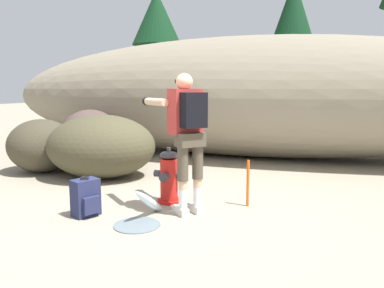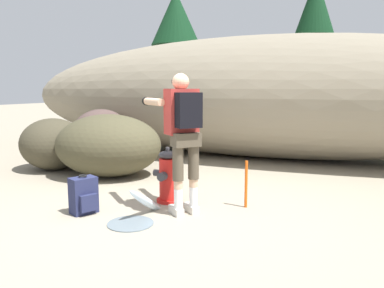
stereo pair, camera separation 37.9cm
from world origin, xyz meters
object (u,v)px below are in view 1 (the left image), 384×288
Objects in this scene: boulder_small at (42,146)px; survey_stake at (248,183)px; fire_hydrant at (169,177)px; spare_backpack at (86,198)px; boulder_large at (101,146)px; boulder_mid at (90,137)px; utility_worker at (186,125)px.

survey_stake is at bearing -11.30° from boulder_small.
fire_hydrant reaches higher than survey_stake.
boulder_small is at bearing 164.98° from spare_backpack.
spare_backpack is at bearing -39.51° from boulder_small.
boulder_small is 3.97m from survey_stake.
boulder_mid is at bearing 132.13° from boulder_large.
spare_backpack is at bearing 66.42° from utility_worker.
fire_hydrant is 1.09m from spare_backpack.
fire_hydrant is 1.03m from survey_stake.
utility_worker is at bearing -143.23° from survey_stake.
boulder_mid reaches higher than spare_backpack.
utility_worker is 2.39m from boulder_large.
survey_stake is (3.51, -1.72, -0.24)m from boulder_mid.
boulder_small is at bearing -111.71° from boulder_mid.
boulder_small is (-3.23, 1.27, -0.59)m from utility_worker.
boulder_large is (-1.97, 1.24, -0.53)m from utility_worker.
utility_worker reaches higher than fire_hydrant.
utility_worker is (0.35, -0.30, 0.73)m from fire_hydrant.
survey_stake is (3.89, -0.78, -0.18)m from boulder_small.
boulder_mid is at bearing 153.87° from survey_stake.
boulder_mid is at bearing 147.65° from spare_backpack.
spare_backpack is 3.27m from boulder_mid.
survey_stake is at bearing -102.27° from utility_worker.
boulder_mid is at bearing 3.17° from utility_worker.
boulder_mid is (-1.78, 2.73, 0.32)m from spare_backpack.
utility_worker is 1.12m from survey_stake.
fire_hydrant is 1.56× the size of spare_backpack.
fire_hydrant is at bearing -37.39° from boulder_mid.
utility_worker is 3.52m from boulder_small.
spare_backpack is 0.35× the size of boulder_mid.
boulder_small is (-0.38, -0.95, -0.06)m from boulder_mid.
utility_worker is 3.65m from boulder_mid.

